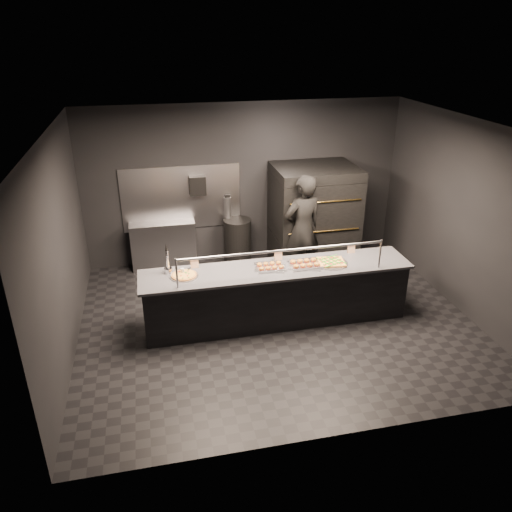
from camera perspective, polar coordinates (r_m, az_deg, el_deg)
name	(u,v)px	position (r m, az deg, el deg)	size (l,w,h in m)	color
room	(275,231)	(7.28, 2.22, 2.83)	(6.04, 6.00, 3.00)	black
service_counter	(276,295)	(7.69, 2.35, -4.42)	(4.10, 0.78, 1.37)	black
pizza_oven	(313,216)	(9.46, 6.57, 4.58)	(1.50, 1.23, 1.91)	black
prep_shelf	(164,245)	(9.58, -10.50, 1.24)	(1.20, 0.35, 0.90)	#99999E
towel_dispenser	(197,185)	(9.30, -6.71, 8.01)	(0.30, 0.20, 0.35)	black
fire_extinguisher	(228,208)	(9.53, -3.27, 5.46)	(0.14, 0.14, 0.51)	#B2B2B7
beer_tap	(168,264)	(7.39, -10.05, -0.94)	(0.12, 0.17, 0.47)	silver
round_pizza	(184,275)	(7.30, -8.23, -2.20)	(0.42, 0.42, 0.03)	silver
slider_tray_a	(270,266)	(7.46, 1.63, -1.21)	(0.51, 0.44, 0.07)	silver
slider_tray_b	(305,264)	(7.57, 5.60, -0.89)	(0.56, 0.48, 0.08)	silver
square_pizza	(331,262)	(7.70, 8.58, -0.69)	(0.51, 0.51, 0.05)	silver
condiment_jar	(184,271)	(7.36, -8.20, -1.73)	(0.14, 0.05, 0.09)	silver
tent_cards	(276,255)	(7.71, 2.34, 0.07)	(2.62, 0.04, 0.15)	white
trash_bin	(238,241)	(9.61, -2.13, 1.70)	(0.53, 0.53, 0.88)	black
worker	(302,230)	(8.73, 5.33, 3.00)	(0.72, 0.47, 1.97)	black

